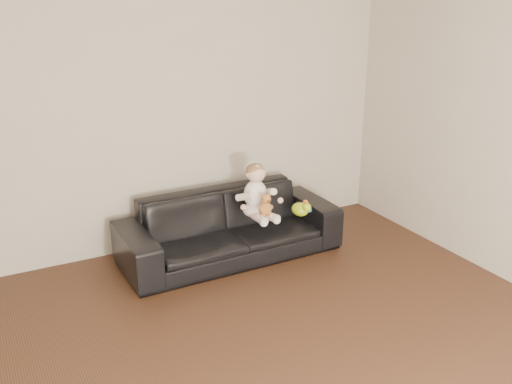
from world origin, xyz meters
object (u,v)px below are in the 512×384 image
baby (257,194)px  toy_green (300,209)px  sofa (230,226)px  teddy_bear (266,205)px  toy_blue_disc (307,210)px  toy_rattle (305,205)px

baby → toy_green: (0.34, -0.15, -0.15)m
sofa → baby: (0.21, -0.10, 0.29)m
sofa → teddy_bear: (0.22, -0.25, 0.24)m
sofa → baby: 0.37m
baby → teddy_bear: baby is taller
toy_blue_disc → sofa: bearing=164.5°
baby → toy_rattle: bearing=-13.2°
toy_rattle → toy_green: bearing=-138.5°
baby → toy_rattle: (0.46, -0.04, -0.17)m
toy_blue_disc → toy_green: bearing=-147.8°
teddy_bear → sofa: bearing=124.1°
teddy_bear → toy_rattle: teddy_bear is taller
toy_green → baby: bearing=156.0°
sofa → teddy_bear: teddy_bear is taller
baby → toy_green: baby is taller
teddy_bear → toy_green: 0.34m
sofa → baby: size_ratio=4.01×
sofa → baby: bearing=-27.2°
teddy_bear → toy_blue_disc: size_ratio=2.07×
teddy_bear → toy_green: (0.33, -0.01, -0.10)m
toy_rattle → sofa: bearing=167.8°
sofa → toy_blue_disc: sofa is taller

